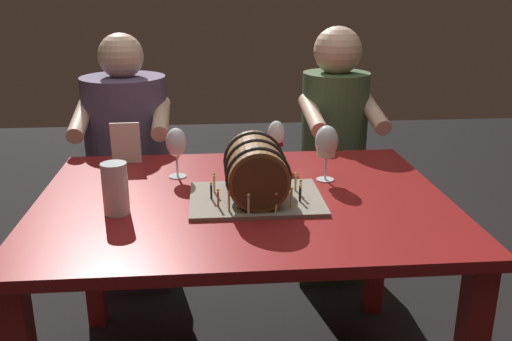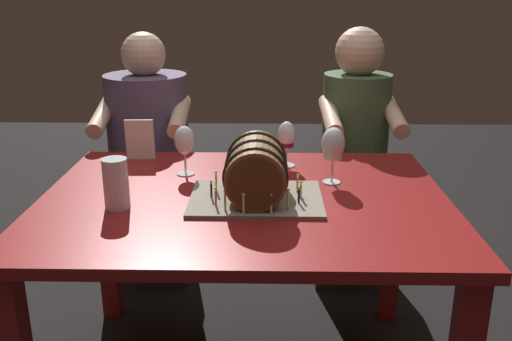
# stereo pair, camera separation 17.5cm
# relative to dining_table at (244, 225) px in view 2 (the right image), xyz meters

# --- Properties ---
(dining_table) EXTENTS (1.32, 0.99, 0.73)m
(dining_table) POSITION_rel_dining_table_xyz_m (0.00, 0.00, 0.00)
(dining_table) COLOR maroon
(dining_table) RESTS_ON ground
(barrel_cake) EXTENTS (0.42, 0.31, 0.20)m
(barrel_cake) POSITION_rel_dining_table_xyz_m (0.04, -0.04, 0.19)
(barrel_cake) COLOR gray
(barrel_cake) RESTS_ON dining_table
(wine_glass_white) EXTENTS (0.08, 0.08, 0.20)m
(wine_glass_white) POSITION_rel_dining_table_xyz_m (0.30, 0.14, 0.23)
(wine_glass_white) COLOR white
(wine_glass_white) RESTS_ON dining_table
(wine_glass_red) EXTENTS (0.07, 0.07, 0.17)m
(wine_glass_red) POSITION_rel_dining_table_xyz_m (0.15, 0.32, 0.21)
(wine_glass_red) COLOR white
(wine_glass_red) RESTS_ON dining_table
(wine_glass_empty) EXTENTS (0.07, 0.07, 0.18)m
(wine_glass_empty) POSITION_rel_dining_table_xyz_m (-0.22, 0.22, 0.22)
(wine_glass_empty) COLOR white
(wine_glass_empty) RESTS_ON dining_table
(beer_pint) EXTENTS (0.08, 0.08, 0.16)m
(beer_pint) POSITION_rel_dining_table_xyz_m (-0.38, -0.10, 0.17)
(beer_pint) COLOR white
(beer_pint) RESTS_ON dining_table
(menu_card) EXTENTS (0.11, 0.02, 0.16)m
(menu_card) POSITION_rel_dining_table_xyz_m (-0.42, 0.40, 0.18)
(menu_card) COLOR silver
(menu_card) RESTS_ON dining_table
(person_seated_left) EXTENTS (0.41, 0.48, 1.18)m
(person_seated_left) POSITION_rel_dining_table_xyz_m (-0.48, 0.81, -0.06)
(person_seated_left) COLOR #372D40
(person_seated_left) RESTS_ON ground
(person_seated_right) EXTENTS (0.36, 0.46, 1.21)m
(person_seated_right) POSITION_rel_dining_table_xyz_m (0.48, 0.81, -0.08)
(person_seated_right) COLOR #2A3A24
(person_seated_right) RESTS_ON ground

